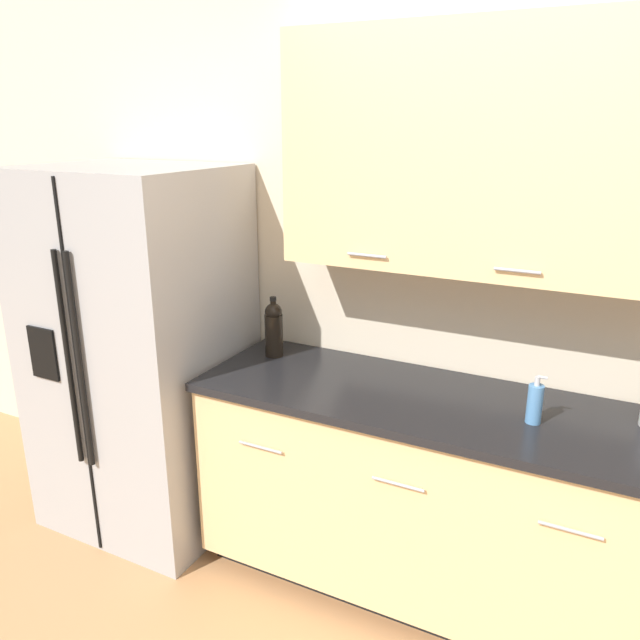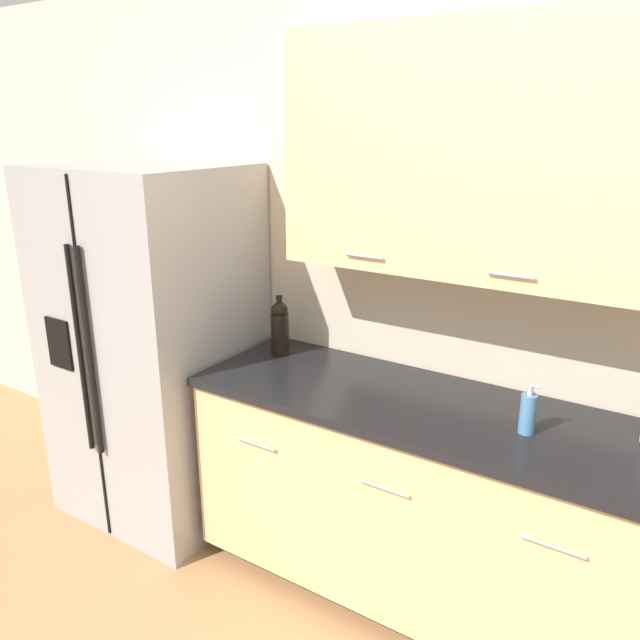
{
  "view_description": "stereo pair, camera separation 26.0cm",
  "coord_description": "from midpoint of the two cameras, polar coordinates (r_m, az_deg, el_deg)",
  "views": [
    {
      "loc": [
        0.13,
        -1.49,
        1.97
      ],
      "look_at": [
        -0.99,
        0.72,
        1.17
      ],
      "focal_mm": 35.0,
      "sensor_mm": 36.0,
      "label": 1
    },
    {
      "loc": [
        0.36,
        -1.36,
        1.97
      ],
      "look_at": [
        -0.99,
        0.72,
        1.17
      ],
      "focal_mm": 35.0,
      "sensor_mm": 36.0,
      "label": 2
    }
  ],
  "objects": [
    {
      "name": "wine_bottle",
      "position": [
        2.88,
        -6.83,
        -0.8
      ],
      "size": [
        0.08,
        0.08,
        0.28
      ],
      "color": "black",
      "rests_on": "counter_unit"
    },
    {
      "name": "soap_dispenser",
      "position": [
        2.34,
        16.07,
        -7.39
      ],
      "size": [
        0.06,
        0.06,
        0.18
      ],
      "color": "#4C7FB2",
      "rests_on": "counter_unit"
    },
    {
      "name": "refrigerator",
      "position": [
        3.2,
        -18.37,
        -2.84
      ],
      "size": [
        0.9,
        0.79,
        1.77
      ],
      "color": "#9E9EA0",
      "rests_on": "ground_plane"
    },
    {
      "name": "wall_back",
      "position": [
        2.5,
        19.42,
        5.19
      ],
      "size": [
        10.0,
        0.39,
        2.6
      ],
      "color": "beige",
      "rests_on": "ground_plane"
    },
    {
      "name": "counter_unit",
      "position": [
        2.66,
        12.81,
        -17.04
      ],
      "size": [
        2.47,
        0.64,
        0.92
      ],
      "color": "black",
      "rests_on": "ground_plane"
    }
  ]
}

